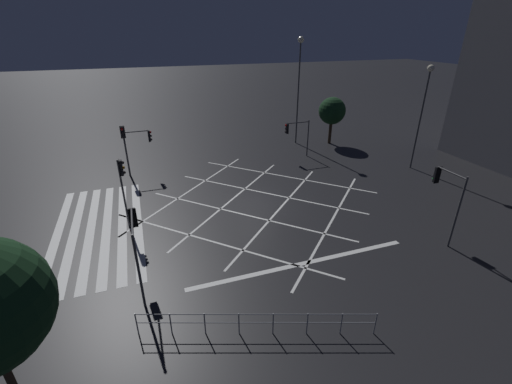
% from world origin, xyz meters
% --- Properties ---
extents(ground_plane, '(200.00, 200.00, 0.00)m').
position_xyz_m(ground_plane, '(0.00, 0.00, 0.00)').
color(ground_plane, black).
extents(road_markings, '(18.02, 21.59, 0.01)m').
position_xyz_m(road_markings, '(0.46, -6.48, 0.00)').
color(road_markings, silver).
rests_on(road_markings, ground_plane).
extents(traffic_light_se_main, '(2.81, 0.36, 3.63)m').
position_xyz_m(traffic_light_se_main, '(6.03, -7.78, 2.69)').
color(traffic_light_se_main, '#424244').
rests_on(traffic_light_se_main, ground_plane).
extents(traffic_light_sw_cross, '(0.36, 2.17, 3.75)m').
position_xyz_m(traffic_light_sw_cross, '(-8.14, -7.01, 2.74)').
color(traffic_light_sw_cross, '#424244').
rests_on(traffic_light_sw_cross, ground_plane).
extents(traffic_light_sw_main, '(0.39, 0.36, 4.17)m').
position_xyz_m(traffic_light_sw_main, '(-8.00, -8.15, 2.98)').
color(traffic_light_sw_main, '#424244').
rests_on(traffic_light_sw_main, ground_plane).
extents(traffic_light_ne_main, '(2.09, 0.36, 4.18)m').
position_xyz_m(traffic_light_ne_main, '(7.39, 8.35, 3.05)').
color(traffic_light_ne_main, '#424244').
rests_on(traffic_light_ne_main, ground_plane).
extents(traffic_light_nw_cross, '(0.36, 2.43, 3.43)m').
position_xyz_m(traffic_light_nw_cross, '(-7.67, 6.50, 2.52)').
color(traffic_light_nw_cross, '#424244').
rests_on(traffic_light_nw_cross, ground_plane).
extents(traffic_light_median_south, '(0.36, 0.39, 4.32)m').
position_xyz_m(traffic_light_median_south, '(0.34, -8.23, 3.08)').
color(traffic_light_median_south, '#424244').
rests_on(traffic_light_median_south, ground_plane).
extents(street_lamp_east, '(0.59, 0.59, 10.31)m').
position_xyz_m(street_lamp_east, '(-11.77, 8.58, 7.55)').
color(street_lamp_east, '#424244').
rests_on(street_lamp_east, ground_plane).
extents(street_lamp_west, '(0.53, 0.53, 8.45)m').
position_xyz_m(street_lamp_west, '(-1.93, 14.90, 6.01)').
color(street_lamp_west, '#424244').
rests_on(street_lamp_west, ground_plane).
extents(street_tree_near, '(2.72, 2.72, 4.76)m').
position_xyz_m(street_tree_near, '(-10.49, 11.87, 3.38)').
color(street_tree_near, '#38281C').
rests_on(street_tree_near, ground_plane).
extents(pedestrian_railing, '(3.12, 8.83, 1.05)m').
position_xyz_m(pedestrian_railing, '(10.59, -3.71, 0.67)').
color(pedestrian_railing, gray).
rests_on(pedestrian_railing, ground_plane).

